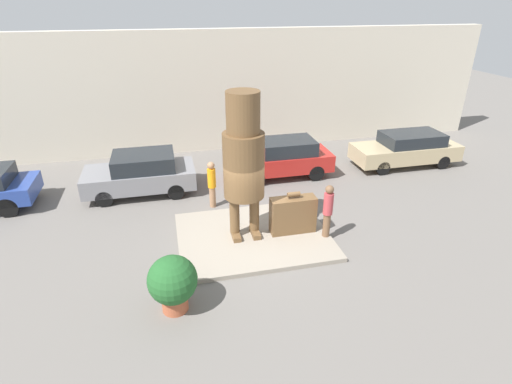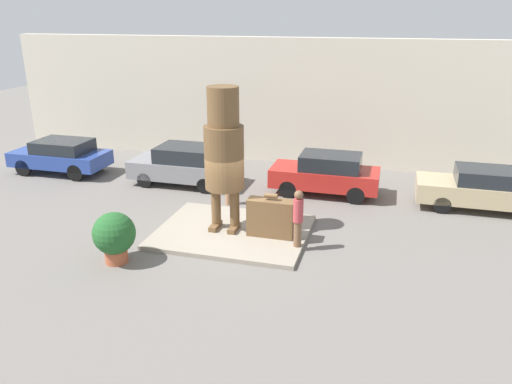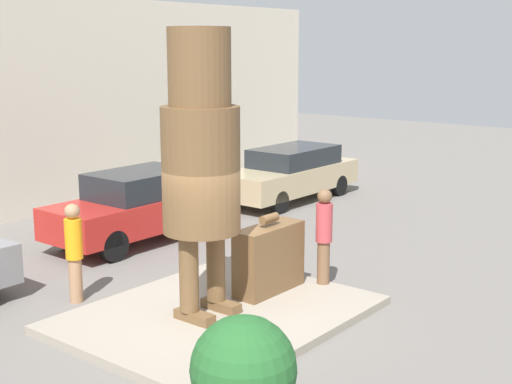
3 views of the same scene
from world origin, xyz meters
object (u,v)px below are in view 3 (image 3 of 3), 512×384
statue_figure (201,152)px  parked_car_tan (290,173)px  worker_hivis (74,249)px  planter_pot (243,374)px  giant_suitcase (269,258)px  parked_car_red (137,205)px  tourist (324,232)px

statue_figure → parked_car_tan: (8.35, 4.35, -1.98)m
worker_hivis → planter_pot: bearing=-107.5°
giant_suitcase → worker_hivis: size_ratio=0.82×
giant_suitcase → parked_car_tan: bearing=33.5°
parked_car_tan → worker_hivis: size_ratio=2.71×
parked_car_red → parked_car_tan: bearing=179.2°
giant_suitcase → statue_figure: bearing=174.2°
worker_hivis → statue_figure: bearing=-73.4°
tourist → planter_pot: tourist is taller
worker_hivis → parked_car_red: bearing=32.3°
statue_figure → worker_hivis: size_ratio=2.58×
statue_figure → tourist: 3.07m
tourist → parked_car_red: 5.11m
parked_car_tan → parked_car_red: bearing=-0.8°
statue_figure → worker_hivis: 3.06m
parked_car_red → planter_pot: size_ratio=2.76×
statue_figure → tourist: statue_figure is taller
statue_figure → planter_pot: (-2.32, -2.78, -1.95)m
giant_suitcase → parked_car_tan: (6.82, 4.51, 0.06)m
tourist → parked_car_red: (0.11, 5.10, -0.25)m
giant_suitcase → worker_hivis: worker_hivis is taller
statue_figure → planter_pot: 4.11m
giant_suitcase → parked_car_tan: giant_suitcase is taller
parked_car_tan → tourist: bearing=40.5°
giant_suitcase → tourist: size_ratio=0.82×
statue_figure → giant_suitcase: statue_figure is taller
giant_suitcase → planter_pot: bearing=-145.7°
tourist → planter_pot: (-4.79, -2.11, -0.26)m
parked_car_red → worker_hivis: bearing=32.3°
tourist → giant_suitcase: bearing=151.3°
planter_pot → parked_car_tan: bearing=33.8°
giant_suitcase → parked_car_red: bearing=77.0°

